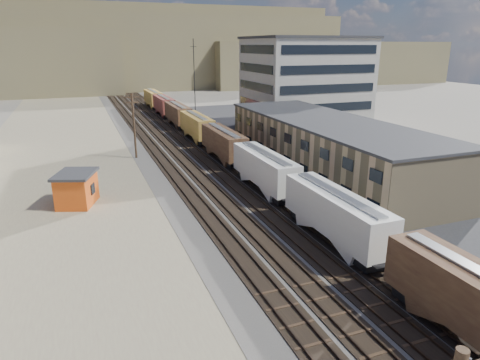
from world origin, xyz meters
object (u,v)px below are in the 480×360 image
object	(u,v)px
freight_train	(209,133)
parked_car_silver	(440,190)
maintenance_shed	(77,188)
parked_car_blue	(301,126)
utility_pole_north	(134,124)

from	to	relation	value
freight_train	parked_car_silver	distance (m)	36.81
freight_train	parked_car_silver	size ratio (longest dim) A/B	22.27
maintenance_shed	parked_car_silver	xyz separation A→B (m)	(39.38, -12.05, -1.09)
maintenance_shed	parked_car_silver	distance (m)	41.20
freight_train	parked_car_blue	distance (m)	24.72
utility_pole_north	parked_car_silver	xyz separation A→B (m)	(30.53, -30.38, -4.52)
utility_pole_north	parked_car_silver	distance (m)	43.30
maintenance_shed	parked_car_blue	world-z (taller)	maintenance_shed
freight_train	utility_pole_north	size ratio (longest dim) A/B	11.97
parked_car_silver	parked_car_blue	world-z (taller)	parked_car_blue
parked_car_blue	utility_pole_north	bearing A→B (deg)	149.29
freight_train	utility_pole_north	bearing A→B (deg)	-172.86
maintenance_shed	utility_pole_north	bearing A→B (deg)	64.22
utility_pole_north	maintenance_shed	size ratio (longest dim) A/B	1.67
parked_car_silver	parked_car_blue	distance (m)	41.69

